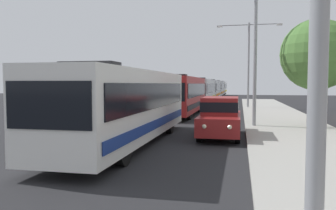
{
  "coord_description": "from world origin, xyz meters",
  "views": [
    {
      "loc": [
        3.3,
        -0.05,
        2.52
      ],
      "look_at": [
        -0.13,
        16.05,
        1.5
      ],
      "focal_mm": 36.27,
      "sensor_mm": 36.0,
      "label": 1
    }
  ],
  "objects_px": {
    "streetlamp_mid": "(255,40)",
    "streetlamp_far": "(249,55)",
    "bus_tail_end": "(220,87)",
    "box_truck_oncoming": "(210,87)",
    "bus_lead": "(128,104)",
    "bus_rear": "(216,88)",
    "bus_second_in_line": "(182,94)",
    "bus_fourth_in_line": "(210,89)",
    "bus_middle": "(201,91)",
    "white_suv": "(220,115)",
    "roadside_tree": "(317,55)"
  },
  "relations": [
    {
      "from": "bus_middle",
      "to": "bus_tail_end",
      "type": "bearing_deg",
      "value": 90.0
    },
    {
      "from": "bus_second_in_line",
      "to": "streetlamp_mid",
      "type": "height_order",
      "value": "streetlamp_mid"
    },
    {
      "from": "white_suv",
      "to": "bus_fourth_in_line",
      "type": "bearing_deg",
      "value": 95.62
    },
    {
      "from": "bus_second_in_line",
      "to": "box_truck_oncoming",
      "type": "xyz_separation_m",
      "value": [
        -3.3,
        63.27,
        0.01
      ]
    },
    {
      "from": "bus_tail_end",
      "to": "box_truck_oncoming",
      "type": "bearing_deg",
      "value": 109.22
    },
    {
      "from": "bus_fourth_in_line",
      "to": "streetlamp_far",
      "type": "distance_m",
      "value": 18.92
    },
    {
      "from": "bus_rear",
      "to": "bus_tail_end",
      "type": "bearing_deg",
      "value": 90.0
    },
    {
      "from": "bus_lead",
      "to": "roadside_tree",
      "type": "relative_size",
      "value": 2.02
    },
    {
      "from": "bus_second_in_line",
      "to": "bus_rear",
      "type": "height_order",
      "value": "same"
    },
    {
      "from": "bus_middle",
      "to": "bus_rear",
      "type": "xyz_separation_m",
      "value": [
        -0.0,
        26.77,
        -0.0
      ]
    },
    {
      "from": "bus_middle",
      "to": "bus_tail_end",
      "type": "height_order",
      "value": "same"
    },
    {
      "from": "bus_second_in_line",
      "to": "streetlamp_far",
      "type": "distance_m",
      "value": 11.07
    },
    {
      "from": "bus_middle",
      "to": "white_suv",
      "type": "distance_m",
      "value": 24.5
    },
    {
      "from": "bus_middle",
      "to": "box_truck_oncoming",
      "type": "bearing_deg",
      "value": 93.78
    },
    {
      "from": "streetlamp_mid",
      "to": "streetlamp_far",
      "type": "height_order",
      "value": "streetlamp_far"
    },
    {
      "from": "bus_rear",
      "to": "streetlamp_mid",
      "type": "relative_size",
      "value": 1.54
    },
    {
      "from": "bus_lead",
      "to": "streetlamp_far",
      "type": "xyz_separation_m",
      "value": [
        5.4,
        22.52,
        3.75
      ]
    },
    {
      "from": "bus_second_in_line",
      "to": "box_truck_oncoming",
      "type": "height_order",
      "value": "bus_second_in_line"
    },
    {
      "from": "bus_rear",
      "to": "bus_tail_end",
      "type": "relative_size",
      "value": 1.09
    },
    {
      "from": "bus_lead",
      "to": "bus_tail_end",
      "type": "xyz_separation_m",
      "value": [
        -0.0,
        67.41,
        -0.0
      ]
    },
    {
      "from": "bus_tail_end",
      "to": "roadside_tree",
      "type": "relative_size",
      "value": 1.87
    },
    {
      "from": "bus_rear",
      "to": "streetlamp_mid",
      "type": "distance_m",
      "value": 47.62
    },
    {
      "from": "roadside_tree",
      "to": "bus_lead",
      "type": "bearing_deg",
      "value": -142.77
    },
    {
      "from": "bus_rear",
      "to": "streetlamp_far",
      "type": "bearing_deg",
      "value": -80.16
    },
    {
      "from": "bus_second_in_line",
      "to": "streetlamp_mid",
      "type": "bearing_deg",
      "value": -53.01
    },
    {
      "from": "box_truck_oncoming",
      "to": "streetlamp_far",
      "type": "distance_m",
      "value": 55.18
    },
    {
      "from": "bus_lead",
      "to": "box_truck_oncoming",
      "type": "relative_size",
      "value": 1.68
    },
    {
      "from": "bus_second_in_line",
      "to": "bus_fourth_in_line",
      "type": "height_order",
      "value": "same"
    },
    {
      "from": "box_truck_oncoming",
      "to": "bus_lead",
      "type": "bearing_deg",
      "value": -87.54
    },
    {
      "from": "white_suv",
      "to": "box_truck_oncoming",
      "type": "height_order",
      "value": "box_truck_oncoming"
    },
    {
      "from": "bus_middle",
      "to": "streetlamp_far",
      "type": "xyz_separation_m",
      "value": [
        5.4,
        -4.35,
        3.75
      ]
    },
    {
      "from": "bus_middle",
      "to": "bus_tail_end",
      "type": "xyz_separation_m",
      "value": [
        -0.0,
        40.53,
        -0.0
      ]
    },
    {
      "from": "white_suv",
      "to": "bus_rear",
      "type": "bearing_deg",
      "value": 94.15
    },
    {
      "from": "streetlamp_far",
      "to": "box_truck_oncoming",
      "type": "bearing_deg",
      "value": 99.09
    },
    {
      "from": "bus_tail_end",
      "to": "bus_lead",
      "type": "bearing_deg",
      "value": -90.0
    },
    {
      "from": "bus_middle",
      "to": "streetlamp_mid",
      "type": "xyz_separation_m",
      "value": [
        5.4,
        -20.43,
        3.28
      ]
    },
    {
      "from": "roadside_tree",
      "to": "white_suv",
      "type": "bearing_deg",
      "value": -141.71
    },
    {
      "from": "bus_lead",
      "to": "bus_fourth_in_line",
      "type": "relative_size",
      "value": 1.12
    },
    {
      "from": "bus_lead",
      "to": "bus_rear",
      "type": "xyz_separation_m",
      "value": [
        0.0,
        53.64,
        0.0
      ]
    },
    {
      "from": "streetlamp_mid",
      "to": "streetlamp_far",
      "type": "relative_size",
      "value": 0.92
    },
    {
      "from": "bus_tail_end",
      "to": "streetlamp_far",
      "type": "xyz_separation_m",
      "value": [
        5.4,
        -44.89,
        3.75
      ]
    },
    {
      "from": "bus_lead",
      "to": "white_suv",
      "type": "relative_size",
      "value": 2.47
    },
    {
      "from": "bus_middle",
      "to": "roadside_tree",
      "type": "bearing_deg",
      "value": -66.81
    },
    {
      "from": "bus_tail_end",
      "to": "white_suv",
      "type": "relative_size",
      "value": 2.27
    },
    {
      "from": "bus_rear",
      "to": "white_suv",
      "type": "height_order",
      "value": "bus_rear"
    },
    {
      "from": "bus_lead",
      "to": "bus_fourth_in_line",
      "type": "bearing_deg",
      "value": 90.0
    },
    {
      "from": "bus_middle",
      "to": "bus_lead",
      "type": "bearing_deg",
      "value": -90.0
    },
    {
      "from": "bus_middle",
      "to": "streetlamp_far",
      "type": "distance_m",
      "value": 7.88
    },
    {
      "from": "bus_tail_end",
      "to": "roadside_tree",
      "type": "xyz_separation_m",
      "value": [
        8.68,
        -60.81,
        2.43
      ]
    },
    {
      "from": "bus_fourth_in_line",
      "to": "bus_tail_end",
      "type": "bearing_deg",
      "value": 90.0
    }
  ]
}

